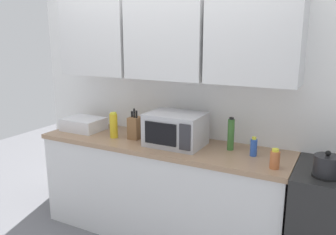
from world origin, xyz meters
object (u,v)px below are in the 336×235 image
object	(u,v)px
bottle_spice_jar	(275,159)
bottle_blue_cleaner	(254,147)
microwave	(176,129)
bottle_yellow_mustard	(114,125)
kettle	(327,165)
knife_block	(135,128)
dish_rack	(84,124)
bottle_green_oil	(231,134)

from	to	relation	value
bottle_spice_jar	bottle_blue_cleaner	distance (m)	0.28
microwave	bottle_blue_cleaner	xyz separation A→B (m)	(0.67, 0.04, -0.07)
bottle_spice_jar	bottle_yellow_mustard	bearing A→B (deg)	176.51
kettle	bottle_blue_cleaner	xyz separation A→B (m)	(-0.54, 0.19, -0.01)
knife_block	bottle_blue_cleaner	world-z (taller)	knife_block
dish_rack	bottle_spice_jar	distance (m)	1.91
dish_rack	bottle_spice_jar	size ratio (longest dim) A/B	2.60
bottle_blue_cleaner	bottle_yellow_mustard	bearing A→B (deg)	-175.40
microwave	bottle_spice_jar	xyz separation A→B (m)	(0.87, -0.16, -0.07)
microwave	dish_rack	xyz separation A→B (m)	(-1.03, 0.01, -0.08)
microwave	bottle_green_oil	world-z (taller)	microwave
bottle_yellow_mustard	bottle_green_oil	xyz separation A→B (m)	(1.07, 0.16, 0.02)
knife_block	bottle_spice_jar	bearing A→B (deg)	-7.01
knife_block	bottle_green_oil	world-z (taller)	knife_block
bottle_spice_jar	kettle	bearing A→B (deg)	0.89
kettle	bottle_blue_cleaner	distance (m)	0.57
knife_block	bottle_yellow_mustard	bearing A→B (deg)	-160.47
bottle_blue_cleaner	knife_block	bearing A→B (deg)	-178.16
bottle_yellow_mustard	knife_block	bearing A→B (deg)	19.53
bottle_yellow_mustard	bottle_blue_cleaner	distance (m)	1.28
bottle_green_oil	bottle_blue_cleaner	bearing A→B (deg)	-16.17
dish_rack	knife_block	size ratio (longest dim) A/B	1.34
microwave	knife_block	bearing A→B (deg)	179.76
dish_rack	bottle_blue_cleaner	distance (m)	1.70
microwave	knife_block	xyz separation A→B (m)	(-0.41, 0.00, -0.04)
bottle_spice_jar	bottle_green_oil	world-z (taller)	bottle_green_oil
knife_block	bottle_blue_cleaner	distance (m)	1.08
microwave	dish_rack	bearing A→B (deg)	179.48
bottle_spice_jar	knife_block	bearing A→B (deg)	172.99
kettle	bottle_blue_cleaner	size ratio (longest dim) A/B	1.12
microwave	knife_block	size ratio (longest dim) A/B	1.70
bottle_green_oil	bottle_blue_cleaner	distance (m)	0.22
dish_rack	bottle_blue_cleaner	bearing A→B (deg)	0.91
microwave	bottle_green_oil	xyz separation A→B (m)	(0.46, 0.10, -0.01)
kettle	knife_block	bearing A→B (deg)	174.62
bottle_green_oil	bottle_spice_jar	bearing A→B (deg)	-31.81
kettle	dish_rack	distance (m)	2.24
microwave	bottle_yellow_mustard	size ratio (longest dim) A/B	2.01
bottle_yellow_mustard	bottle_blue_cleaner	xyz separation A→B (m)	(1.27, 0.10, -0.05)
bottle_yellow_mustard	bottle_green_oil	world-z (taller)	bottle_green_oil
bottle_yellow_mustard	bottle_spice_jar	size ratio (longest dim) A/B	1.64
bottle_green_oil	kettle	bearing A→B (deg)	-18.40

